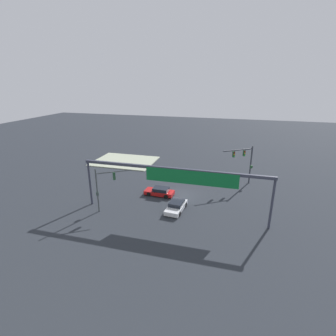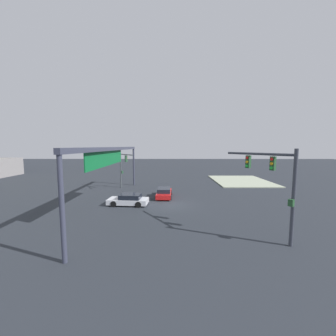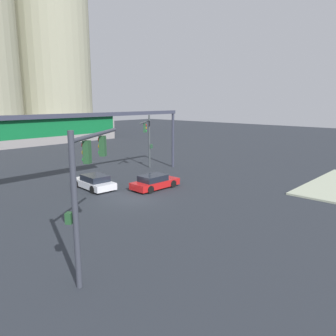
{
  "view_description": "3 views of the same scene",
  "coord_description": "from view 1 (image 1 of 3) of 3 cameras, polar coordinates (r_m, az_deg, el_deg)",
  "views": [
    {
      "loc": [
        -7.16,
        33.85,
        16.18
      ],
      "look_at": [
        2.97,
        -2.51,
        3.15
      ],
      "focal_mm": 27.4,
      "sensor_mm": 36.0,
      "label": 1
    },
    {
      "loc": [
        -22.22,
        0.31,
        6.41
      ],
      "look_at": [
        2.46,
        0.4,
        3.8
      ],
      "focal_mm": 22.06,
      "sensor_mm": 36.0,
      "label": 2
    },
    {
      "loc": [
        -15.92,
        -18.27,
        7.31
      ],
      "look_at": [
        1.9,
        -1.93,
        2.39
      ],
      "focal_mm": 35.17,
      "sensor_mm": 36.0,
      "label": 3
    }
  ],
  "objects": [
    {
      "name": "sidewalk_corner",
      "position": [
        54.31,
        -9.6,
        1.52
      ],
      "size": [
        12.44,
        9.57,
        0.15
      ],
      "primitive_type": "cube",
      "color": "#A8B197",
      "rests_on": "ground"
    },
    {
      "name": "sedan_car_waiting_far",
      "position": [
        37.93,
        -1.86,
        -5.26
      ],
      "size": [
        4.34,
        1.99,
        1.21
      ],
      "rotation": [
        0.0,
        0.0,
        -0.04
      ],
      "color": "red",
      "rests_on": "ground"
    },
    {
      "name": "overhead_sign_gantry",
      "position": [
        30.47,
        2.16,
        -1.76
      ],
      "size": [
        23.27,
        0.43,
        6.32
      ],
      "color": "#343749",
      "rests_on": "ground"
    },
    {
      "name": "sedan_car_approaching",
      "position": [
        33.8,
        1.87,
        -8.46
      ],
      "size": [
        2.24,
        4.45,
        1.21
      ],
      "rotation": [
        0.0,
        0.0,
        1.48
      ],
      "color": "silver",
      "rests_on": "ground"
    },
    {
      "name": "ground_plane",
      "position": [
        38.19,
        3.3,
        -6.05
      ],
      "size": [
        164.55,
        164.55,
        0.0
      ],
      "primitive_type": "plane",
      "color": "#272C33"
    },
    {
      "name": "traffic_signal_near_corner",
      "position": [
        42.46,
        16.77,
        1.91
      ],
      "size": [
        4.71,
        3.12,
        6.27
      ],
      "rotation": [
        0.0,
        0.0,
        0.59
      ],
      "color": "#353843",
      "rests_on": "ground"
    },
    {
      "name": "traffic_signal_opposite_side",
      "position": [
        33.38,
        -13.95,
        -3.44
      ],
      "size": [
        4.08,
        2.65,
        5.84
      ],
      "rotation": [
        0.0,
        0.0,
        -2.55
      ],
      "color": "#3D4448",
      "rests_on": "ground"
    }
  ]
}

